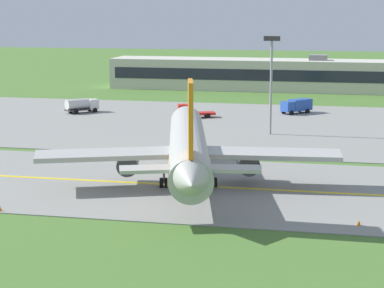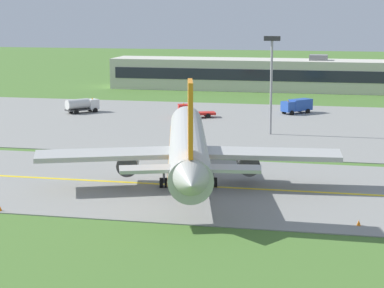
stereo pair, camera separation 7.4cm
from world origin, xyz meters
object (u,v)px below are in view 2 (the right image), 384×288
at_px(service_truck_pushback, 191,111).
at_px(service_truck_fuel, 297,105).
at_px(apron_light_mast, 271,73).
at_px(airplane_lead, 188,147).
at_px(service_truck_catering, 82,105).

bearing_deg(service_truck_pushback, service_truck_fuel, 27.25).
bearing_deg(service_truck_pushback, apron_light_mast, -42.32).
bearing_deg(apron_light_mast, service_truck_fuel, 84.38).
distance_m(service_truck_fuel, apron_light_mast, 24.31).
relative_size(service_truck_fuel, apron_light_mast, 0.40).
xyz_separation_m(airplane_lead, service_truck_pushback, (-9.98, 47.08, -2.95)).
relative_size(airplane_lead, service_truck_pushback, 5.85).
distance_m(service_truck_pushback, apron_light_mast, 22.19).
bearing_deg(airplane_lead, service_truck_catering, 121.91).
distance_m(service_truck_catering, apron_light_mast, 39.69).
height_order(airplane_lead, service_truck_pushback, airplane_lead).
height_order(service_truck_catering, service_truck_pushback, service_truck_catering).
bearing_deg(service_truck_catering, airplane_lead, -58.09).
bearing_deg(service_truck_pushback, service_truck_catering, 175.25).
bearing_deg(service_truck_fuel, apron_light_mast, -95.62).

